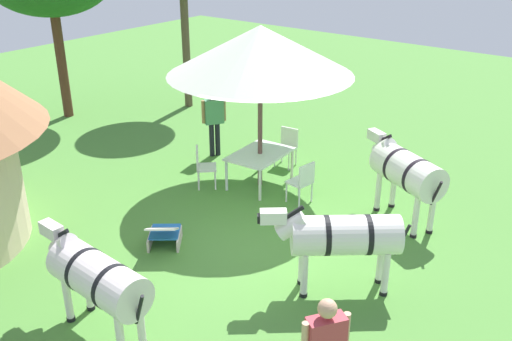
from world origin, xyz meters
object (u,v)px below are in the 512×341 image
at_px(guest_beside_umbrella, 214,116).
at_px(zebra_by_umbrella, 342,236).
at_px(zebra_nearest_camera, 406,171).
at_px(patio_dining_table, 260,156).
at_px(patio_chair_near_hut, 303,180).
at_px(zebra_toward_hut, 96,277).
at_px(patio_chair_west_end, 287,144).
at_px(patio_chair_east_end, 202,164).
at_px(shade_umbrella, 260,50).
at_px(striped_lounge_chair, 164,234).

height_order(guest_beside_umbrella, zebra_by_umbrella, guest_beside_umbrella).
bearing_deg(zebra_nearest_camera, patio_dining_table, 124.94).
xyz_separation_m(patio_chair_near_hut, zebra_toward_hut, (-5.06, 0.05, 0.40)).
bearing_deg(zebra_by_umbrella, patio_chair_near_hut, 5.19).
distance_m(patio_chair_near_hut, zebra_toward_hut, 5.08).
relative_size(guest_beside_umbrella, zebra_by_umbrella, 0.88).
xyz_separation_m(patio_chair_west_end, zebra_by_umbrella, (-3.56, -3.48, 0.45)).
relative_size(patio_chair_near_hut, zebra_by_umbrella, 0.47).
bearing_deg(patio_chair_west_end, zebra_nearest_camera, 159.02).
height_order(patio_chair_east_end, zebra_by_umbrella, zebra_by_umbrella).
height_order(patio_dining_table, zebra_toward_hut, zebra_toward_hut).
relative_size(patio_chair_east_end, zebra_by_umbrella, 0.47).
distance_m(shade_umbrella, patio_chair_west_end, 2.75).
bearing_deg(striped_lounge_chair, patio_dining_table, 55.47).
xyz_separation_m(zebra_nearest_camera, zebra_toward_hut, (-5.65, 1.96, -0.13)).
xyz_separation_m(patio_dining_table, guest_beside_umbrella, (0.64, 1.88, 0.35)).
bearing_deg(patio_chair_east_end, patio_chair_west_end, 116.79).
relative_size(shade_umbrella, striped_lounge_chair, 3.95).
relative_size(patio_chair_near_hut, zebra_nearest_camera, 0.45).
relative_size(patio_dining_table, zebra_by_umbrella, 0.78).
relative_size(shade_umbrella, guest_beside_umbrella, 2.28).
distance_m(zebra_by_umbrella, zebra_toward_hut, 3.64).
distance_m(patio_chair_west_end, guest_beside_umbrella, 1.91).
bearing_deg(zebra_toward_hut, patio_chair_west_end, 14.51).
xyz_separation_m(patio_chair_west_end, zebra_toward_hut, (-6.49, -1.33, 0.40)).
height_order(shade_umbrella, striped_lounge_chair, shade_umbrella).
distance_m(shade_umbrella, striped_lounge_chair, 4.12).
bearing_deg(zebra_by_umbrella, shade_umbrella, 15.78).
bearing_deg(patio_chair_near_hut, patio_dining_table, 90.00).
distance_m(patio_dining_table, striped_lounge_chair, 3.13).
distance_m(patio_chair_west_end, patio_chair_near_hut, 1.99).
bearing_deg(striped_lounge_chair, patio_chair_east_end, 78.20).
height_order(patio_chair_west_end, striped_lounge_chair, patio_chair_west_end).
height_order(patio_chair_east_end, striped_lounge_chair, patio_chair_east_end).
bearing_deg(patio_chair_west_end, zebra_by_umbrella, 127.81).
bearing_deg(patio_dining_table, shade_umbrella, -153.43).
xyz_separation_m(patio_chair_east_end, guest_beside_umbrella, (1.49, 0.97, 0.49)).
bearing_deg(patio_chair_west_end, guest_beside_umbrella, 12.63).
height_order(patio_chair_west_end, zebra_nearest_camera, zebra_nearest_camera).
relative_size(patio_chair_west_end, patio_chair_near_hut, 1.00).
relative_size(patio_dining_table, striped_lounge_chair, 1.55).
xyz_separation_m(striped_lounge_chair, zebra_toward_hut, (-2.15, -0.98, 0.67)).
distance_m(patio_chair_east_end, guest_beside_umbrella, 1.84).
bearing_deg(shade_umbrella, striped_lounge_chair, -176.17).
height_order(patio_chair_west_end, guest_beside_umbrella, guest_beside_umbrella).
height_order(striped_lounge_chair, zebra_nearest_camera, zebra_nearest_camera).
distance_m(zebra_nearest_camera, zebra_toward_hut, 5.98).
distance_m(patio_chair_near_hut, striped_lounge_chair, 3.10).
bearing_deg(shade_umbrella, patio_chair_near_hut, -98.66).
height_order(shade_umbrella, zebra_nearest_camera, shade_umbrella).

